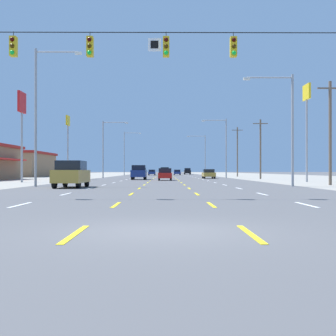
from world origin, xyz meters
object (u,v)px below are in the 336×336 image
at_px(sedan_inner_right_farthest, 177,172).
at_px(streetlight_right_row_0, 287,121).
at_px(sedan_inner_left_farther, 152,172).
at_px(pole_sign_left_row_1, 22,113).
at_px(pole_sign_left_row_2, 68,132).
at_px(streetlight_left_row_1, 106,145).
at_px(streetlight_left_row_2, 126,150).
at_px(suv_far_left_nearest, 71,174).
at_px(suv_center_turn_far, 165,171).
at_px(streetlight_right_row_2, 203,152).
at_px(streetlight_right_row_1, 224,144).
at_px(streetlight_left_row_0, 40,108).
at_px(suv_inner_left_mid, 139,172).
at_px(suv_far_right_distant_a, 187,171).
at_px(pole_sign_right_row_1, 307,108).
at_px(sedan_far_right_midfar, 209,174).
at_px(hatchback_center_turn_near, 165,174).

relative_size(sedan_inner_right_farthest, streetlight_right_row_0, 0.51).
bearing_deg(sedan_inner_left_farther, pole_sign_left_row_1, -99.91).
xyz_separation_m(pole_sign_left_row_2, streetlight_left_row_1, (4.98, 5.77, -1.58)).
height_order(sedan_inner_right_farthest, streetlight_left_row_2, streetlight_left_row_2).
height_order(suv_far_left_nearest, streetlight_left_row_1, streetlight_left_row_1).
height_order(sedan_inner_right_farthest, streetlight_left_row_1, streetlight_left_row_1).
bearing_deg(suv_center_turn_far, streetlight_right_row_2, 46.71).
bearing_deg(streetlight_left_row_2, streetlight_right_row_1, -63.11).
distance_m(suv_center_turn_far, streetlight_left_row_0, 67.49).
bearing_deg(streetlight_left_row_1, sedan_inner_right_farthest, 74.34).
relative_size(suv_center_turn_far, sedan_inner_right_farthest, 1.09).
relative_size(suv_inner_left_mid, streetlight_right_row_2, 0.48).
relative_size(sedan_inner_left_farther, pole_sign_left_row_2, 0.47).
xyz_separation_m(suv_inner_left_mid, sedan_inner_left_farther, (0.23, 53.62, -0.27)).
bearing_deg(sedan_inner_left_farther, streetlight_right_row_1, -72.53).
height_order(suv_center_turn_far, pole_sign_left_row_2, pole_sign_left_row_2).
bearing_deg(suv_far_right_distant_a, streetlight_right_row_1, -87.59).
height_order(pole_sign_right_row_1, streetlight_left_row_2, streetlight_left_row_2).
relative_size(pole_sign_left_row_1, streetlight_right_row_1, 0.98).
relative_size(suv_center_turn_far, streetlight_left_row_2, 0.45).
relative_size(sedan_far_right_midfar, sedan_inner_right_farthest, 1.00).
height_order(pole_sign_right_row_1, streetlight_left_row_0, streetlight_left_row_0).
xyz_separation_m(suv_far_right_distant_a, streetlight_right_row_1, (2.74, -64.88, 4.65)).
bearing_deg(pole_sign_right_row_1, streetlight_left_row_0, -150.95).
xyz_separation_m(sedan_inner_left_farther, pole_sign_left_row_2, (-11.39, -47.18, 6.32)).
bearing_deg(pole_sign_right_row_1, suv_far_left_nearest, -144.05).
bearing_deg(pole_sign_right_row_1, sedan_inner_left_farther, 106.23).
relative_size(suv_inner_left_mid, streetlight_left_row_2, 0.45).
bearing_deg(streetlight_left_row_1, streetlight_left_row_0, -90.18).
relative_size(hatchback_center_turn_near, streetlight_right_row_1, 0.40).
height_order(sedan_inner_right_farthest, streetlight_right_row_1, streetlight_right_row_1).
distance_m(pole_sign_left_row_1, streetlight_left_row_1, 26.88).
distance_m(streetlight_left_row_2, streetlight_right_row_2, 19.41).
bearing_deg(suv_far_right_distant_a, streetlight_right_row_0, -88.49).
height_order(suv_inner_left_mid, suv_center_turn_far, same).
relative_size(suv_far_left_nearest, sedan_inner_left_farther, 1.09).
distance_m(sedan_inner_left_farther, streetlight_left_row_0, 80.27).
bearing_deg(sedan_far_right_midfar, streetlight_right_row_1, 54.31).
xyz_separation_m(pole_sign_left_row_2, streetlight_right_row_0, (24.41, -32.64, -1.90)).
bearing_deg(hatchback_center_turn_near, suv_center_turn_far, 90.06).
xyz_separation_m(sedan_inner_left_farther, streetlight_right_row_1, (13.03, -41.41, 4.92)).
bearing_deg(suv_inner_left_mid, hatchback_center_turn_near, -53.24).
xyz_separation_m(suv_inner_left_mid, sedan_far_right_midfar, (10.39, 8.21, -0.27)).
relative_size(suv_far_left_nearest, streetlight_left_row_0, 0.45).
bearing_deg(sedan_inner_right_farthest, hatchback_center_turn_near, -92.96).
distance_m(streetlight_right_row_0, streetlight_left_row_2, 79.27).
height_order(pole_sign_left_row_2, streetlight_left_row_0, streetlight_left_row_0).
relative_size(suv_center_turn_far, pole_sign_left_row_1, 0.51).
bearing_deg(sedan_far_right_midfar, sedan_inner_right_farthest, 93.99).
height_order(pole_sign_left_row_2, pole_sign_right_row_1, pole_sign_right_row_1).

